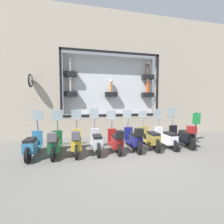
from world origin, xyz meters
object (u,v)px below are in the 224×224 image
at_px(scooter_navy_3, 134,139).
at_px(scooter_green_7, 55,143).
at_px(scooter_red_4, 116,140).
at_px(shop_sign_post, 196,126).
at_px(scooter_silver_5, 96,141).
at_px(scooter_olive_2, 150,138).
at_px(scooter_teal_8, 33,145).
at_px(scooter_black_0, 182,136).
at_px(scooter_yellow_6, 76,142).
at_px(scooter_white_1, 166,138).

xyz_separation_m(scooter_navy_3, scooter_green_7, (-0.01, 3.08, -0.01)).
distance_m(scooter_red_4, shop_sign_post, 4.37).
distance_m(scooter_navy_3, scooter_green_7, 3.08).
xyz_separation_m(scooter_red_4, scooter_silver_5, (0.08, 0.77, -0.01)).
bearing_deg(scooter_silver_5, scooter_navy_3, -92.29).
bearing_deg(scooter_green_7, scooter_olive_2, -89.02).
distance_m(scooter_olive_2, scooter_teal_8, 4.62).
bearing_deg(scooter_black_0, scooter_navy_3, 90.09).
distance_m(scooter_teal_8, shop_sign_post, 7.42).
distance_m(scooter_black_0, shop_sign_post, 1.41).
distance_m(scooter_red_4, scooter_yellow_6, 1.54).
xyz_separation_m(scooter_white_1, scooter_green_7, (-0.06, 4.62, 0.05)).
distance_m(scooter_white_1, scooter_yellow_6, 3.85).
xyz_separation_m(scooter_yellow_6, shop_sign_post, (0.61, -5.86, 0.31)).
distance_m(scooter_white_1, shop_sign_post, 2.12).
bearing_deg(scooter_green_7, scooter_silver_5, -87.45).
xyz_separation_m(scooter_white_1, scooter_yellow_6, (-0.06, 3.85, 0.06)).
xyz_separation_m(scooter_black_0, shop_sign_post, (0.61, -1.24, 0.30)).
distance_m(scooter_olive_2, scooter_green_7, 3.85).
distance_m(scooter_green_7, shop_sign_post, 6.66).
xyz_separation_m(scooter_navy_3, scooter_red_4, (-0.01, 0.77, -0.03)).
bearing_deg(shop_sign_post, scooter_red_4, 98.24).
xyz_separation_m(scooter_white_1, scooter_navy_3, (-0.05, 1.54, 0.06)).
bearing_deg(scooter_navy_3, scooter_yellow_6, 90.07).
height_order(scooter_green_7, scooter_teal_8, scooter_teal_8).
height_order(scooter_red_4, scooter_teal_8, scooter_teal_8).
distance_m(scooter_olive_2, scooter_navy_3, 0.77).
height_order(scooter_black_0, scooter_yellow_6, scooter_black_0).
height_order(scooter_silver_5, scooter_yellow_6, scooter_silver_5).
xyz_separation_m(scooter_black_0, scooter_teal_8, (0.06, 6.16, -0.05)).
bearing_deg(scooter_navy_3, scooter_olive_2, -85.65).
height_order(scooter_red_4, scooter_silver_5, scooter_silver_5).
height_order(scooter_white_1, scooter_silver_5, scooter_silver_5).
height_order(scooter_navy_3, scooter_silver_5, scooter_silver_5).
relative_size(scooter_black_0, scooter_red_4, 1.01).
bearing_deg(scooter_teal_8, shop_sign_post, -85.73).
distance_m(scooter_black_0, scooter_green_7, 5.39).
bearing_deg(scooter_olive_2, scooter_yellow_6, 91.14).
relative_size(scooter_red_4, scooter_green_7, 1.00).
bearing_deg(scooter_silver_5, scooter_white_1, -90.16).
distance_m(scooter_olive_2, scooter_yellow_6, 3.08).
xyz_separation_m(scooter_silver_5, scooter_green_7, (-0.07, 1.54, 0.02)).
distance_m(scooter_navy_3, scooter_silver_5, 1.54).
relative_size(scooter_silver_5, scooter_yellow_6, 1.00).
distance_m(scooter_black_0, scooter_navy_3, 2.31).
bearing_deg(scooter_white_1, scooter_yellow_6, 90.83).
xyz_separation_m(scooter_white_1, scooter_olive_2, (0.01, 0.77, 0.03)).
relative_size(scooter_olive_2, shop_sign_post, 1.22).
distance_m(scooter_navy_3, scooter_teal_8, 3.85).
bearing_deg(scooter_yellow_6, shop_sign_post, -84.01).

